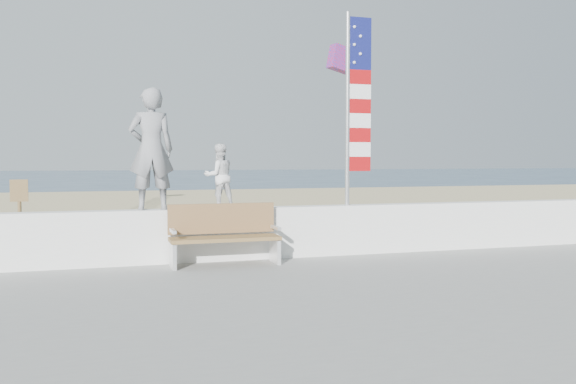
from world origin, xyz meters
name	(u,v)px	position (x,y,z in m)	size (l,w,h in m)	color
ground	(312,290)	(0.00, 0.00, 0.00)	(220.00, 220.00, 0.00)	#304861
sand	(207,225)	(0.00, 9.00, 0.04)	(90.00, 40.00, 0.08)	#C7B685
boardwalk	(472,373)	(0.00, -4.00, 0.13)	(50.00, 12.40, 0.10)	gray
seawall	(274,232)	(0.00, 2.00, 0.63)	(30.00, 0.35, 0.90)	white
adult	(151,149)	(-2.11, 2.00, 2.09)	(0.74, 0.48, 2.02)	gray
child	(219,176)	(-0.98, 2.00, 1.63)	(0.54, 0.42, 1.11)	silver
bench	(224,234)	(-0.99, 1.55, 0.69)	(1.80, 0.57, 1.00)	olive
flag	(354,101)	(1.53, 2.00, 2.99)	(0.50, 0.08, 3.50)	silver
parafoil_kite	(350,62)	(2.11, 3.58, 3.95)	(1.01, 0.46, 0.67)	red
sign	(20,211)	(-4.39, 4.19, 0.94)	(0.32, 0.07, 1.46)	brown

